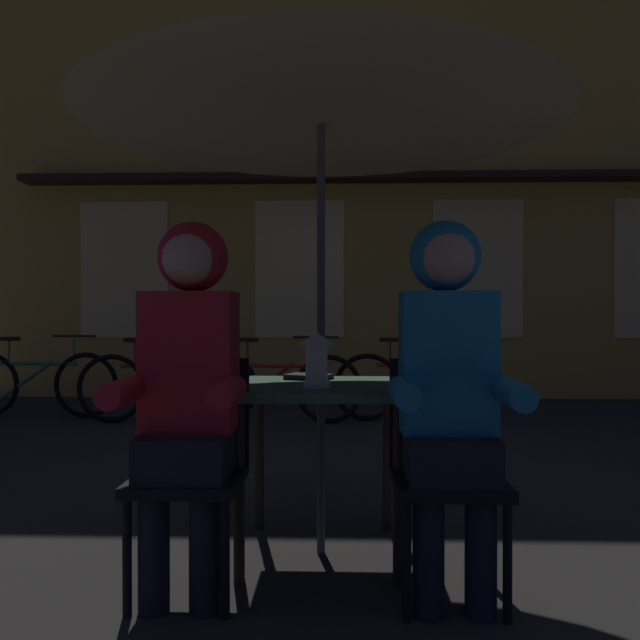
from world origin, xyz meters
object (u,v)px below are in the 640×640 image
patio_umbrella (321,81)px  lantern (317,358)px  book (309,377)px  bicycle_fourth (419,385)px  bicycle_second (165,386)px  bicycle_nearest (36,383)px  bicycle_third (276,386)px  chair_left (192,460)px  person_left_hooded (188,368)px  person_right_hooded (448,368)px  chair_right (445,462)px  cafe_table (321,407)px

patio_umbrella → lantern: bearing=-97.4°
patio_umbrella → book: patio_umbrella is taller
book → bicycle_fourth: bearing=94.6°
patio_umbrella → book: size_ratio=11.55×
bicycle_second → bicycle_nearest: bearing=170.4°
bicycle_nearest → bicycle_third: 2.45m
chair_left → bicycle_fourth: (1.33, 3.84, -0.14)m
person_left_hooded → person_right_hooded: 0.96m
bicycle_second → bicycle_fourth: same height
bicycle_second → book: bicycle_second is taller
person_left_hooded → bicycle_nearest: 4.70m
person_right_hooded → bicycle_second: size_ratio=0.83×
chair_left → book: 0.76m
lantern → chair_right: bearing=-27.5°
patio_umbrella → chair_right: bearing=-37.5°
bicycle_third → book: 3.19m
bicycle_second → bicycle_third: 1.07m
bicycle_nearest → bicycle_fourth: same height
bicycle_second → book: 3.47m
bicycle_fourth → chair_left: bearing=-109.2°
person_left_hooded → bicycle_nearest: person_left_hooded is taller
bicycle_second → bicycle_fourth: size_ratio=1.00×
lantern → chair_left: 0.65m
chair_right → bicycle_nearest: (-3.46, 3.89, -0.14)m
cafe_table → bicycle_third: bicycle_third is taller
person_left_hooded → bicycle_second: (-1.13, 3.71, -0.50)m
bicycle_fourth → bicycle_second: bearing=-175.9°
cafe_table → person_right_hooded: size_ratio=0.53×
cafe_table → chair_right: chair_right is taller
bicycle_second → book: size_ratio=8.40×
bicycle_nearest → bicycle_third: bearing=-4.4°
cafe_table → person_right_hooded: bearing=-41.6°
person_right_hooded → chair_left: bearing=176.6°
cafe_table → lantern: bearing=-97.4°
bicycle_third → person_right_hooded: bearing=-74.8°
chair_left → bicycle_third: (-0.06, 3.70, -0.14)m
patio_umbrella → person_right_hooded: (0.48, -0.43, -1.21)m
cafe_table → lantern: lantern is taller
lantern → book: lantern is taller
cafe_table → person_right_hooded: person_right_hooded is taller
patio_umbrella → lantern: size_ratio=10.00×
person_right_hooded → bicycle_third: 3.93m
cafe_table → chair_right: size_ratio=0.85×
person_right_hooded → book: size_ratio=7.00×
book → person_left_hooded: bearing=-103.1°
person_right_hooded → book: (-0.54, 0.63, -0.09)m
person_left_hooded → bicycle_second: bearing=106.9°
bicycle_fourth → bicycle_nearest: bearing=179.2°
chair_right → bicycle_third: 3.84m
bicycle_third → book: bicycle_third is taller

